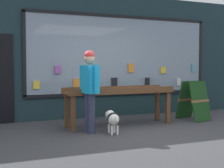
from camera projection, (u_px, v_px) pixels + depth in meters
ground_plane at (139, 134)px, 6.14m from camera, size 40.00×40.00×0.00m
shopfront_facade at (99, 56)px, 8.27m from camera, size 8.40×0.29×3.26m
display_table_main at (119, 95)px, 7.04m from camera, size 2.53×0.70×0.88m
person_browsing at (90, 85)px, 6.26m from camera, size 0.29×0.65×1.66m
small_dog at (112, 118)px, 6.22m from camera, size 0.26×0.57×0.45m
sandwich_board_sign at (193, 100)px, 7.81m from camera, size 0.68×0.78×0.97m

